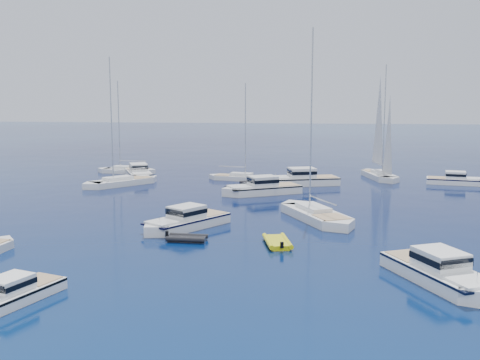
{
  "coord_description": "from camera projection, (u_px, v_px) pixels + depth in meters",
  "views": [
    {
      "loc": [
        4.5,
        -35.13,
        11.3
      ],
      "look_at": [
        -3.04,
        25.19,
        2.2
      ],
      "focal_mm": 42.17,
      "sensor_mm": 36.0,
      "label": 1
    }
  ],
  "objects": [
    {
      "name": "ground",
      "position": [
        238.0,
        271.0,
        36.7
      ],
      "size": [
        400.0,
        400.0,
        0.0
      ],
      "primitive_type": "plane",
      "color": "navy",
      "rests_on": "ground"
    },
    {
      "name": "motor_cruiser_near",
      "position": [
        9.0,
        304.0,
        30.9
      ],
      "size": [
        4.47,
        7.73,
        1.94
      ],
      "primitive_type": null,
      "rotation": [
        0.0,
        0.0,
        2.82
      ],
      "color": "white",
      "rests_on": "ground"
    },
    {
      "name": "motor_cruiser_right",
      "position": [
        441.0,
        284.0,
        34.23
      ],
      "size": [
        6.99,
        10.29,
        2.61
      ],
      "primitive_type": null,
      "rotation": [
        0.0,
        0.0,
        3.58
      ],
      "color": "white",
      "rests_on": "ground"
    },
    {
      "name": "motor_cruiser_left",
      "position": [
        185.0,
        228.0,
        48.55
      ],
      "size": [
        7.71,
        9.47,
        2.49
      ],
      "primitive_type": null,
      "rotation": [
        0.0,
        0.0,
        2.55
      ],
      "color": "silver",
      "rests_on": "ground"
    },
    {
      "name": "motor_cruiser_centre",
      "position": [
        261.0,
        194.0,
        65.46
      ],
      "size": [
        10.44,
        7.63,
        2.67
      ],
      "primitive_type": null,
      "rotation": [
        0.0,
        0.0,
        2.07
      ],
      "color": "silver",
      "rests_on": "ground"
    },
    {
      "name": "motor_cruiser_far_r",
      "position": [
        456.0,
        184.0,
        72.64
      ],
      "size": [
        8.51,
        3.97,
        2.15
      ],
      "primitive_type": null,
      "rotation": [
        0.0,
        0.0,
        4.53
      ],
      "color": "white",
      "rests_on": "ground"
    },
    {
      "name": "motor_cruiser_distant",
      "position": [
        300.0,
        185.0,
        72.08
      ],
      "size": [
        11.25,
        6.34,
        2.82
      ],
      "primitive_type": null,
      "rotation": [
        0.0,
        0.0,
        1.87
      ],
      "color": "silver",
      "rests_on": "ground"
    },
    {
      "name": "motor_cruiser_horizon",
      "position": [
        139.0,
        178.0,
        78.43
      ],
      "size": [
        6.78,
        10.0,
        2.54
      ],
      "primitive_type": null,
      "rotation": [
        0.0,
        0.0,
        3.58
      ],
      "color": "white",
      "rests_on": "ground"
    },
    {
      "name": "sailboat_mid_r",
      "position": [
        315.0,
        219.0,
        52.08
      ],
      "size": [
        8.4,
        12.43,
        18.09
      ],
      "primitive_type": null,
      "rotation": [
        0.0,
        0.0,
        0.47
      ],
      "color": "white",
      "rests_on": "ground"
    },
    {
      "name": "sailboat_mid_l",
      "position": [
        121.0,
        185.0,
        71.92
      ],
      "size": [
        9.54,
        10.55,
        16.64
      ],
      "primitive_type": null,
      "rotation": [
        0.0,
        0.0,
        2.44
      ],
      "color": "white",
      "rests_on": "ground"
    },
    {
      "name": "sailboat_centre",
      "position": [
        239.0,
        180.0,
        76.26
      ],
      "size": [
        9.44,
        4.24,
        13.45
      ],
      "primitive_type": null,
      "rotation": [
        0.0,
        0.0,
        4.5
      ],
      "color": "silver",
      "rests_on": "ground"
    },
    {
      "name": "sailboat_sails_r",
      "position": [
        379.0,
        178.0,
        77.86
      ],
      "size": [
        5.21,
        11.25,
        16.01
      ],
      "primitive_type": null,
      "rotation": [
        0.0,
        0.0,
        3.37
      ],
      "color": "silver",
      "rests_on": "ground"
    },
    {
      "name": "sailboat_far_l",
      "position": [
        126.0,
        173.0,
        83.37
      ],
      "size": [
        9.68,
        3.23,
        13.98
      ],
      "primitive_type": null,
      "rotation": [
        0.0,
        0.0,
        1.49
      ],
      "color": "white",
      "rests_on": "ground"
    },
    {
      "name": "tender_yellow",
      "position": [
        277.0,
        245.0,
        43.17
      ],
      "size": [
        3.02,
        4.43,
        0.95
      ],
      "primitive_type": null,
      "rotation": [
        0.0,
        0.0,
        0.22
      ],
      "color": "#D4D20C",
      "rests_on": "ground"
    },
    {
      "name": "tender_grey_near",
      "position": [
        187.0,
        241.0,
        44.23
      ],
      "size": [
        3.32,
        1.93,
        0.95
      ],
      "primitive_type": null,
      "rotation": [
        0.0,
        0.0,
        4.68
      ],
      "color": "black",
      "rests_on": "ground"
    },
    {
      "name": "tender_grey_far",
      "position": [
        256.0,
        184.0,
        72.53
      ],
      "size": [
        4.73,
        4.18,
        0.95
      ],
      "primitive_type": null,
      "rotation": [
        0.0,
        0.0,
        2.16
      ],
      "color": "black",
      "rests_on": "ground"
    }
  ]
}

